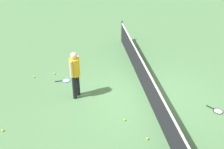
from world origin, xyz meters
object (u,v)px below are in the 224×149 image
Objects in this scene: tennis_ball_baseline at (34,77)px; tennis_ball_stray_left at (54,74)px; tennis_racket_near_player at (65,81)px; tennis_ball_stray_right at (148,139)px; player_near_side at (75,71)px; tennis_racket_far_player at (217,111)px; tennis_ball_by_net at (3,130)px; tennis_ball_near_player at (125,120)px.

tennis_ball_baseline and tennis_ball_stray_left have the same top height.
tennis_ball_stray_left is (-0.56, -0.44, 0.02)m from tennis_racket_near_player.
player_near_side is at bearing -142.42° from tennis_ball_stray_right.
player_near_side is 25.76× the size of tennis_ball_stray_left.
tennis_ball_by_net reaches higher than tennis_racket_far_player.
tennis_racket_far_player is at bearing 58.90° from tennis_ball_stray_left.
tennis_ball_near_player is 1.03m from tennis_ball_stray_right.
tennis_ball_by_net is (2.61, -1.82, 0.02)m from tennis_racket_near_player.
tennis_ball_by_net is at bearing -34.96° from tennis_racket_near_player.
tennis_racket_far_player is 2.74m from tennis_ball_stray_right.
player_near_side is 2.96× the size of tennis_racket_far_player.
tennis_ball_stray_left is at bearing -146.59° from tennis_ball_stray_right.
tennis_ball_stray_right is at bearing 28.31° from tennis_ball_near_player.
player_near_side is at bearing 19.50° from tennis_racket_near_player.
player_near_side is 1.55m from tennis_racket_near_player.
tennis_ball_baseline reaches higher than tennis_racket_near_player.
tennis_racket_far_player is 8.71× the size of tennis_ball_baseline.
player_near_side reaches higher than tennis_racket_far_player.
player_near_side reaches higher than tennis_ball_near_player.
tennis_racket_far_player is 8.71× the size of tennis_ball_stray_right.
tennis_ball_by_net is at bearing -56.02° from player_near_side.
tennis_ball_stray_left is 1.00× the size of tennis_ball_stray_right.
tennis_ball_near_player is at bearing -89.50° from tennis_racket_far_player.
player_near_side reaches higher than tennis_ball_by_net.
tennis_ball_stray_right is at bearing 41.25° from tennis_ball_baseline.
tennis_racket_far_player is (1.53, 4.47, -1.00)m from player_near_side.
tennis_racket_near_player is at bearing -160.50° from player_near_side.
tennis_ball_near_player is (0.03, -3.07, 0.02)m from tennis_racket_far_player.
tennis_ball_stray_left is at bearing 100.03° from tennis_ball_baseline.
tennis_ball_baseline is 1.00× the size of tennis_ball_stray_right.
tennis_ball_stray_left is (-3.17, 1.39, 0.00)m from tennis_ball_by_net.
tennis_ball_by_net is at bearing -90.26° from tennis_racket_far_player.
player_near_side is at bearing 46.37° from tennis_ball_baseline.
tennis_ball_baseline is at bearing -135.69° from tennis_ball_near_player.
tennis_ball_near_player is at bearing 44.31° from tennis_ball_baseline.
tennis_ball_stray_left is at bearing -121.10° from tennis_racket_far_player.
tennis_ball_stray_left is at bearing -141.90° from tennis_racket_near_player.
player_near_side is 25.76× the size of tennis_ball_stray_right.
tennis_ball_near_player is 3.62m from tennis_ball_by_net.
tennis_ball_near_player and tennis_ball_by_net have the same top height.
tennis_ball_by_net and tennis_ball_stray_right have the same top height.
tennis_ball_near_player is 1.00× the size of tennis_ball_baseline.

